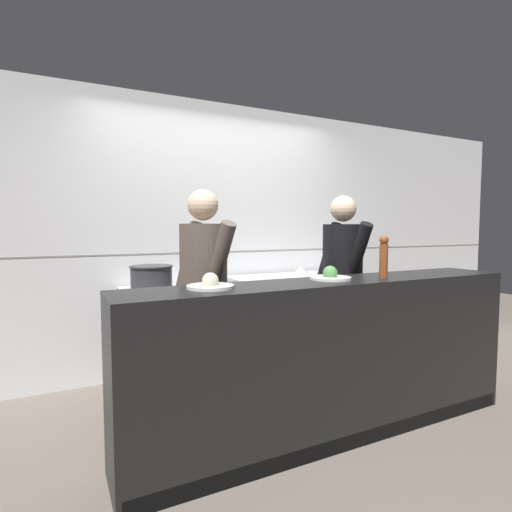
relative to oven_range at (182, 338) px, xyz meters
name	(u,v)px	position (x,y,z in m)	size (l,w,h in m)	color
ground_plane	(289,423)	(0.49, -0.97, -0.44)	(14.00, 14.00, 0.00)	#6B6056
wall_back_tiled	(218,237)	(0.49, 0.40, 0.86)	(8.00, 0.06, 2.60)	white
oven_range	(182,338)	(0.00, 0.00, 0.00)	(0.97, 0.71, 0.87)	#38383D
prep_counter	(296,322)	(1.17, 0.00, 0.02)	(1.32, 0.65, 0.91)	#B7BABF
pass_counter	(333,358)	(0.68, -1.22, 0.08)	(2.84, 0.45, 1.04)	black
stock_pot	(151,277)	(-0.25, 0.00, 0.54)	(0.36, 0.36, 0.20)	#2D2D33
sauce_pot	(208,273)	(0.24, -0.02, 0.55)	(0.34, 0.34, 0.22)	#2D2D33
mixing_bowl_steel	(301,271)	(1.20, -0.03, 0.53)	(0.21, 0.21, 0.10)	#B7BABF
plated_dish_main	(210,284)	(-0.17, -1.19, 0.63)	(0.27, 0.27, 0.10)	white
plated_dish_appetiser	(330,276)	(0.68, -1.18, 0.63)	(0.28, 0.28, 0.10)	white
pepper_mill	(384,256)	(1.05, -1.28, 0.76)	(0.06, 0.06, 0.29)	brown
chef_head_cook	(204,293)	(-0.02, -0.64, 0.49)	(0.40, 0.72, 1.66)	black
chef_sous	(342,282)	(1.22, -0.64, 0.49)	(0.36, 0.72, 1.66)	black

